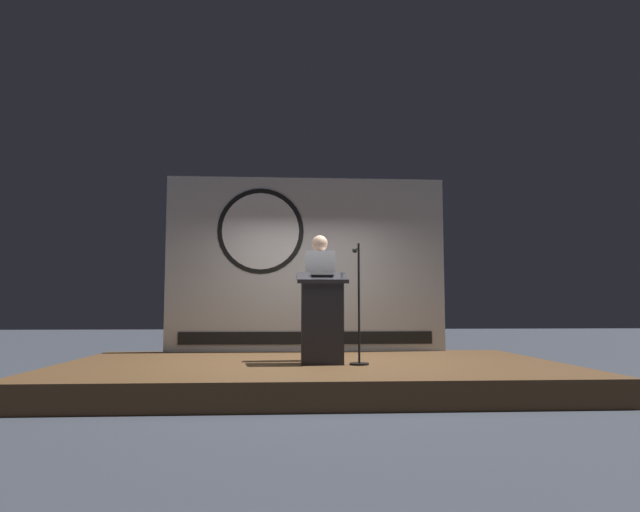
# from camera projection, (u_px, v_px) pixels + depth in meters

# --- Properties ---
(ground_plane) EXTENTS (40.00, 40.00, 0.00)m
(ground_plane) POSITION_uv_depth(u_px,v_px,m) (312.00, 386.00, 7.41)
(ground_plane) COLOR #383D47
(stage_platform) EXTENTS (6.40, 4.00, 0.30)m
(stage_platform) POSITION_uv_depth(u_px,v_px,m) (312.00, 374.00, 7.43)
(stage_platform) COLOR brown
(stage_platform) RESTS_ON ground
(banner_display) EXTENTS (4.56, 0.12, 2.85)m
(banner_display) POSITION_uv_depth(u_px,v_px,m) (305.00, 263.00, 9.40)
(banner_display) COLOR silver
(banner_display) RESTS_ON stage_platform
(podium) EXTENTS (0.64, 0.50, 1.17)m
(podium) POSITION_uv_depth(u_px,v_px,m) (322.00, 319.00, 7.25)
(podium) COLOR #26262B
(podium) RESTS_ON stage_platform
(speaker_person) EXTENTS (0.40, 0.26, 1.69)m
(speaker_person) POSITION_uv_depth(u_px,v_px,m) (320.00, 296.00, 7.75)
(speaker_person) COLOR black
(speaker_person) RESTS_ON stage_platform
(microphone_stand) EXTENTS (0.24, 0.54, 1.51)m
(microphone_stand) POSITION_uv_depth(u_px,v_px,m) (359.00, 321.00, 7.18)
(microphone_stand) COLOR black
(microphone_stand) RESTS_ON stage_platform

